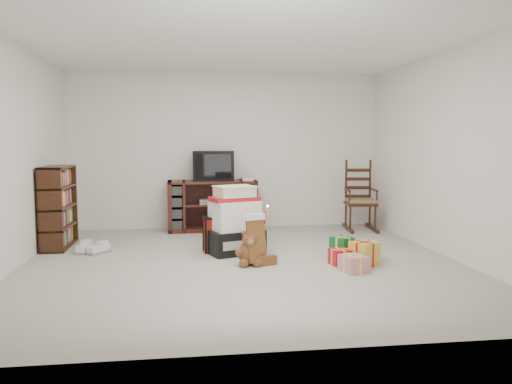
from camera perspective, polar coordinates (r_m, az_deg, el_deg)
The scene contains 13 objects.
room at distance 5.67m, azimuth -1.59°, elevation 4.28°, with size 5.01×5.01×2.51m.
tv_stand at distance 7.93m, azimuth -4.99°, elevation -1.53°, with size 1.40×0.51×0.79m.
bookshelf at distance 7.11m, azimuth -21.64°, elevation -1.74°, with size 0.29×0.88×1.08m.
rocking_chair at distance 8.16m, azimuth 11.71°, elevation -1.44°, with size 0.55×0.81×1.16m.
gift_pile at distance 6.27m, azimuth -2.45°, elevation -3.72°, with size 0.78×0.67×0.83m.
red_suitcase at distance 6.36m, azimuth -4.34°, elevation -4.81°, with size 0.37×0.23×0.53m.
stocking at distance 5.63m, azimuth 0.03°, elevation -5.45°, with size 0.28×0.12×0.60m, color #0C711E, non-canonical shape.
teddy_bear at distance 5.69m, azimuth -0.74°, elevation -6.65°, with size 0.26×0.23×0.39m.
santa_figurine at distance 6.90m, azimuth -0.16°, elevation -3.74°, with size 0.33×0.31×0.67m.
mrs_claus_figurine at distance 6.38m, azimuth -4.55°, elevation -4.73°, with size 0.30×0.29×0.62m.
sneaker_pair at distance 6.64m, azimuth -18.28°, elevation -6.21°, with size 0.42×0.32×0.11m.
gift_cluster at distance 5.84m, azimuth 10.80°, elevation -6.94°, with size 0.70×0.79×0.24m.
crt_television at distance 7.91m, azimuth -4.85°, elevation 3.02°, with size 0.66×0.50×0.47m.
Camera 1 is at (-0.60, -5.64, 1.38)m, focal length 35.00 mm.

